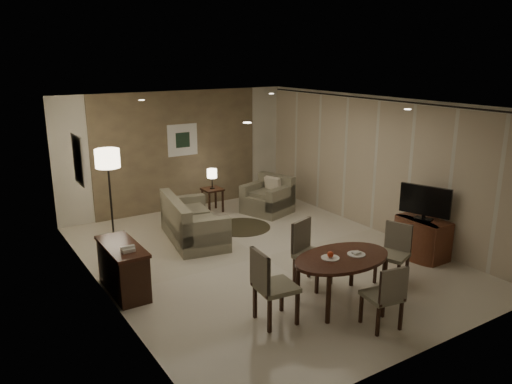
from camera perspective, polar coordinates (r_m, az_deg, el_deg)
room_shell at (r=8.83m, az=-0.70°, el=1.54°), size 5.50×7.00×2.70m
taupe_accent at (r=11.50m, az=-8.86°, el=4.65°), size 3.96×0.03×2.70m
curtain_wall at (r=10.19m, az=13.46°, el=2.83°), size 0.08×6.70×2.58m
curtain_rod at (r=9.99m, az=13.93°, el=10.24°), size 0.03×6.80×0.03m
art_back_frame at (r=11.48m, az=-8.40°, el=5.91°), size 0.72×0.03×0.72m
art_back_canvas at (r=11.46m, az=-8.37°, el=5.90°), size 0.34×0.01×0.34m
art_left_frame at (r=8.44m, az=-19.65°, el=3.46°), size 0.03×0.60×0.80m
art_left_canvas at (r=8.44m, az=-19.55°, el=3.48°), size 0.01×0.46×0.64m
downlight_nl at (r=6.01m, az=-1.01°, el=7.92°), size 0.10×0.10×0.01m
downlight_nr at (r=7.84m, az=16.94°, el=9.03°), size 0.10×0.10×0.01m
downlight_fl at (r=9.26m, az=-12.94°, el=10.20°), size 0.10×0.10×0.01m
downlight_fr at (r=10.53m, az=1.78°, el=11.17°), size 0.10×0.10×0.01m
console_desk at (r=7.81m, az=-14.94°, el=-8.46°), size 0.48×1.20×0.75m
telephone at (r=7.39m, az=-14.44°, el=-6.27°), size 0.20×0.14×0.09m
tv_cabinet at (r=9.30m, az=18.48°, el=-4.99°), size 0.48×0.90×0.70m
flat_tv at (r=9.08m, az=18.76°, el=-1.05°), size 0.36×0.85×0.60m
dining_table at (r=7.35m, az=9.70°, el=-9.89°), size 1.52×0.95×0.71m
chair_near at (r=6.82m, az=14.20°, el=-11.33°), size 0.50×0.50×0.91m
chair_far at (r=7.76m, az=6.58°, el=-7.11°), size 0.62×0.62×1.01m
chair_left at (r=6.71m, az=2.31°, el=-10.66°), size 0.55×0.55×1.04m
chair_right at (r=8.11m, az=15.31°, el=-6.92°), size 0.58×0.58×0.92m
plate_a at (r=7.12m, az=8.48°, el=-7.46°), size 0.26×0.26×0.02m
plate_b at (r=7.31m, az=11.39°, el=-7.00°), size 0.26×0.26×0.02m
fruit_apple at (r=7.10m, az=8.50°, el=-7.07°), size 0.09×0.09×0.09m
napkin at (r=7.30m, az=11.40°, el=-6.83°), size 0.12×0.08×0.03m
round_rug at (r=10.40m, az=-1.61°, el=-4.02°), size 1.18×1.18×0.01m
sofa at (r=9.65m, az=-7.12°, el=-3.08°), size 1.94×1.21×0.85m
armchair at (r=11.21m, az=1.30°, el=-0.38°), size 1.13×1.16×0.83m
side_table at (r=11.40m, az=-4.98°, el=-0.91°), size 0.42×0.42×0.54m
table_lamp at (r=11.26m, az=-5.05°, el=1.63°), size 0.22×0.22×0.50m
floor_lamp at (r=9.79m, az=-16.30°, el=-0.44°), size 0.45×0.45×1.79m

